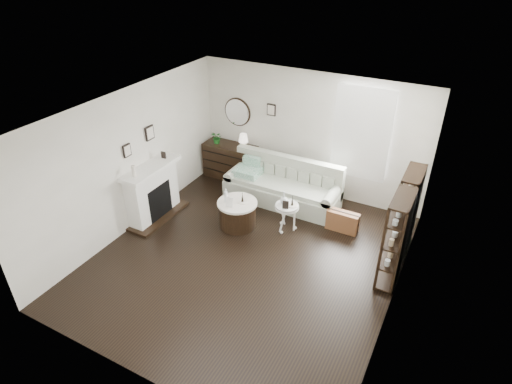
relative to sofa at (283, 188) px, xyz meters
The scene contains 18 objects.
room 1.74m from the sofa, 31.98° to the left, with size 5.50×5.50×5.50m.
fireplace 2.72m from the sofa, 139.07° to the right, with size 0.50×1.40×1.84m.
shelf_unit_far 2.69m from the sofa, 11.44° to the right, with size 0.30×0.80×1.60m.
shelf_unit_near 3.00m from the sofa, 28.76° to the right, with size 0.30×0.80×1.60m.
sofa is the anchor object (origin of this frame).
quilt 0.85m from the sofa, behind, with size 0.55×0.45×0.14m, color #268E6D.
suitcase 1.56m from the sofa, 17.43° to the right, with size 0.62×0.21×0.41m, color brown.
dresser 1.60m from the sofa, 165.75° to the left, with size 1.24×0.53×0.82m.
table_lamp 1.43m from the sofa, 161.68° to the left, with size 0.22×0.22×0.35m, color beige, non-canonical shape.
potted_plant 2.00m from the sofa, 169.56° to the left, with size 0.26×0.23×0.29m, color #1B5F1C.
drum_table 1.34m from the sofa, 107.48° to the right, with size 0.78×0.78×0.54m.
pedestal_table 1.08m from the sofa, 61.88° to the right, with size 0.46×0.46×0.56m.
eiffel_drum 1.30m from the sofa, 104.45° to the right, with size 0.11×0.11×0.19m, color black, non-canonical shape.
bottle_drum 1.53m from the sofa, 113.66° to the right, with size 0.07×0.07×0.29m, color silver.
card_frame_drum 1.57m from the sofa, 107.22° to the right, with size 0.14×0.01×0.19m, color white.
eiffel_ped 1.14m from the sofa, 56.91° to the right, with size 0.11×0.11×0.19m, color black, non-canonical shape.
flask_ped 1.08m from the sofa, 65.36° to the right, with size 0.14×0.14×0.27m, color silver, non-canonical shape.
card_frame_ped 1.23m from the sofa, 63.78° to the right, with size 0.12×0.01×0.16m, color black.
Camera 1 is at (2.91, -5.19, 4.95)m, focal length 30.00 mm.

